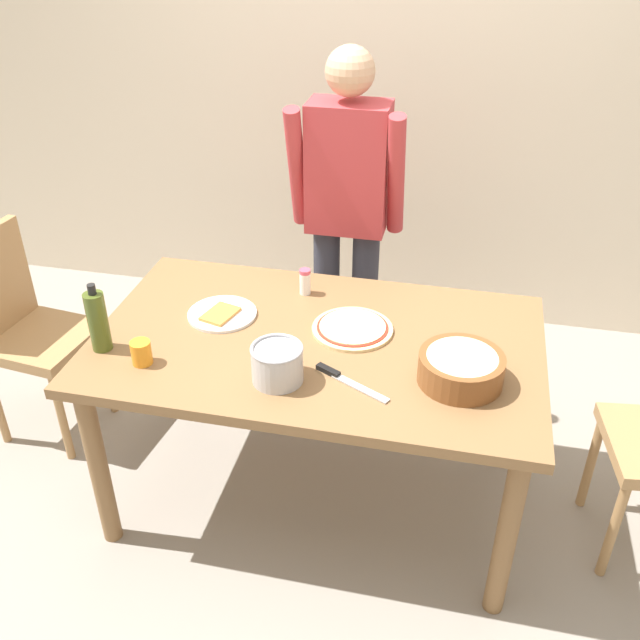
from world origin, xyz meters
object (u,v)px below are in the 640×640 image
(chair_wooden_left, at_px, (25,324))
(olive_oil_bottle, at_px, (98,321))
(plate_with_slice, at_px, (222,314))
(cup_orange, at_px, (141,353))
(chef_knife, at_px, (343,379))
(dining_table, at_px, (317,360))
(steel_pot, at_px, (277,363))
(person_cook, at_px, (347,209))
(salt_shaker, at_px, (305,282))
(pizza_raw_on_board, at_px, (352,328))
(popcorn_bowl, at_px, (461,366))

(chair_wooden_left, relative_size, olive_oil_bottle, 3.71)
(plate_with_slice, relative_size, cup_orange, 3.06)
(cup_orange, relative_size, chef_knife, 0.32)
(dining_table, xyz_separation_m, steel_pot, (-0.07, -0.26, 0.16))
(person_cook, distance_m, chair_wooden_left, 1.47)
(dining_table, height_order, cup_orange, cup_orange)
(chair_wooden_left, xyz_separation_m, salt_shaker, (1.20, 0.15, 0.27))
(chair_wooden_left, bearing_deg, cup_orange, -29.29)
(olive_oil_bottle, relative_size, cup_orange, 3.01)
(pizza_raw_on_board, distance_m, popcorn_bowl, 0.46)
(popcorn_bowl, xyz_separation_m, cup_orange, (-1.06, -0.13, -0.02))
(popcorn_bowl, bearing_deg, chef_knife, -168.19)
(dining_table, height_order, steel_pot, steel_pot)
(olive_oil_bottle, bearing_deg, salt_shaker, 41.26)
(plate_with_slice, bearing_deg, cup_orange, -115.06)
(person_cook, height_order, chair_wooden_left, person_cook)
(olive_oil_bottle, xyz_separation_m, steel_pot, (0.65, -0.04, -0.05))
(popcorn_bowl, distance_m, steel_pot, 0.60)
(dining_table, xyz_separation_m, chair_wooden_left, (-1.32, 0.16, -0.13))
(person_cook, xyz_separation_m, chef_knife, (0.18, -0.98, -0.17))
(cup_orange, bearing_deg, popcorn_bowl, 7.04)
(person_cook, xyz_separation_m, olive_oil_bottle, (-0.68, -0.98, -0.07))
(pizza_raw_on_board, height_order, chef_knife, pizza_raw_on_board)
(pizza_raw_on_board, xyz_separation_m, cup_orange, (-0.66, -0.36, 0.03))
(popcorn_bowl, bearing_deg, pizza_raw_on_board, 150.57)
(person_cook, relative_size, olive_oil_bottle, 6.33)
(steel_pot, height_order, cup_orange, steel_pot)
(chair_wooden_left, height_order, popcorn_bowl, chair_wooden_left)
(dining_table, relative_size, cup_orange, 18.82)
(chair_wooden_left, distance_m, salt_shaker, 1.24)
(chair_wooden_left, height_order, steel_pot, chair_wooden_left)
(person_cook, bearing_deg, salt_shaker, -100.23)
(plate_with_slice, xyz_separation_m, olive_oil_bottle, (-0.34, -0.30, 0.11))
(chair_wooden_left, distance_m, steel_pot, 1.35)
(popcorn_bowl, bearing_deg, salt_shaker, 144.49)
(plate_with_slice, height_order, popcorn_bowl, popcorn_bowl)
(person_cook, relative_size, popcorn_bowl, 5.79)
(person_cook, bearing_deg, cup_orange, -116.39)
(chair_wooden_left, bearing_deg, popcorn_bowl, -9.37)
(pizza_raw_on_board, distance_m, cup_orange, 0.75)
(popcorn_bowl, xyz_separation_m, olive_oil_bottle, (-1.24, -0.08, 0.05))
(plate_with_slice, xyz_separation_m, popcorn_bowl, (0.90, -0.22, 0.05))
(plate_with_slice, relative_size, steel_pot, 1.50)
(cup_orange, xyz_separation_m, chef_knife, (0.69, 0.05, -0.04))
(chef_knife, bearing_deg, plate_with_slice, 150.52)
(person_cook, bearing_deg, steel_pot, -91.96)
(plate_with_slice, relative_size, chef_knife, 0.97)
(dining_table, height_order, salt_shaker, salt_shaker)
(dining_table, relative_size, chair_wooden_left, 1.68)
(cup_orange, bearing_deg, pizza_raw_on_board, 28.28)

